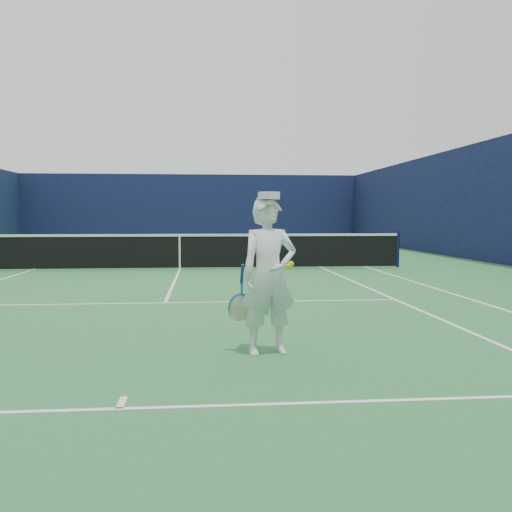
# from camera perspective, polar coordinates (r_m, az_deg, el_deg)

# --- Properties ---
(ground) EXTENTS (80.00, 80.00, 0.00)m
(ground) POSITION_cam_1_polar(r_m,az_deg,el_deg) (16.40, -7.62, -1.31)
(ground) COLOR #2B7238
(ground) RESTS_ON ground
(court_markings) EXTENTS (11.03, 23.83, 0.01)m
(court_markings) POSITION_cam_1_polar(r_m,az_deg,el_deg) (16.40, -7.62, -1.30)
(court_markings) COLOR white
(court_markings) RESTS_ON ground
(windscreen_fence) EXTENTS (20.12, 36.12, 4.00)m
(windscreen_fence) POSITION_cam_1_polar(r_m,az_deg,el_deg) (16.34, -7.69, 5.69)
(windscreen_fence) COLOR #0F1538
(windscreen_fence) RESTS_ON ground
(tennis_net) EXTENTS (12.88, 0.09, 1.07)m
(tennis_net) POSITION_cam_1_polar(r_m,az_deg,el_deg) (16.36, -7.64, 0.62)
(tennis_net) COLOR #141E4C
(tennis_net) RESTS_ON ground
(tennis_player) EXTENTS (0.82, 0.53, 1.77)m
(tennis_player) POSITION_cam_1_polar(r_m,az_deg,el_deg) (6.22, 1.27, -1.95)
(tennis_player) COLOR white
(tennis_player) RESTS_ON ground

